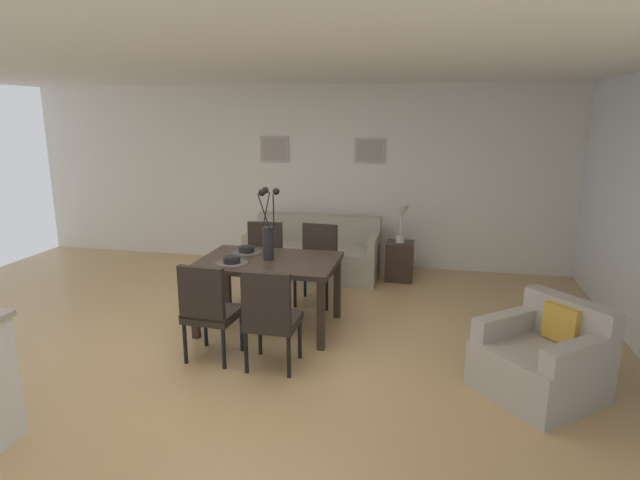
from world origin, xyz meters
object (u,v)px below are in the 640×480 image
object	(u,v)px
dining_table	(269,268)
armchair	(543,360)
framed_picture_center	(370,150)
dining_chair_near_left	(208,308)
dining_chair_near_right	(263,257)
bowl_near_left	(232,259)
side_table	(400,261)
bowl_near_right	(247,249)
table_lamp	(401,215)
centerpiece_vase	(268,232)
sofa	(314,255)
dining_chair_far_right	(317,260)
framed_picture_left	(274,149)
dining_chair_far_left	(270,315)

from	to	relation	value
dining_table	armchair	size ratio (longest dim) A/B	1.24
armchair	framed_picture_center	distance (m)	4.08
dining_chair_near_left	framed_picture_center	size ratio (longest dim) A/B	2.16
dining_chair_near_right	dining_chair_near_left	bearing A→B (deg)	-88.14
bowl_near_left	framed_picture_center	xyz separation A→B (m)	(1.02, 2.75, 0.91)
side_table	dining_chair_near_right	bearing A→B (deg)	-145.31
bowl_near_right	side_table	bearing A→B (deg)	48.42
dining_chair_near_left	bowl_near_right	distance (m)	1.11
table_lamp	dining_table	bearing A→B (deg)	-122.05
centerpiece_vase	sofa	world-z (taller)	centerpiece_vase
dining_chair_far_right	bowl_near_left	distance (m)	1.29
dining_chair_near_left	framed_picture_left	size ratio (longest dim) A/B	2.17
framed_picture_left	table_lamp	bearing A→B (deg)	-17.38
table_lamp	framed_picture_left	bearing A→B (deg)	162.62
centerpiece_vase	dining_chair_far_left	bearing A→B (deg)	-71.79
dining_chair_far_right	sofa	xyz separation A→B (m)	(-0.27, 1.03, -0.23)
dining_chair_near_right	centerpiece_vase	bearing A→B (deg)	-67.82
dining_chair_far_left	sofa	world-z (taller)	dining_chair_far_left
centerpiece_vase	side_table	world-z (taller)	centerpiece_vase
dining_table	bowl_near_right	distance (m)	0.40
dining_chair_near_left	sofa	bearing A→B (deg)	83.09
dining_chair_near_right	dining_chair_far_left	bearing A→B (deg)	-69.83
dining_chair_far_left	sofa	distance (m)	2.83
centerpiece_vase	armchair	world-z (taller)	centerpiece_vase
armchair	framed_picture_center	size ratio (longest dim) A/B	2.65
armchair	framed_picture_left	xyz separation A→B (m)	(-3.24, 3.37, 1.40)
framed_picture_center	dining_chair_near_left	bearing A→B (deg)	-106.33
centerpiece_vase	bowl_near_left	world-z (taller)	centerpiece_vase
dining_chair_far_right	framed_picture_left	distance (m)	2.27
dining_chair_far_right	side_table	size ratio (longest dim) A/B	1.77
centerpiece_vase	table_lamp	xyz separation A→B (m)	(1.21, 1.94, -0.13)
bowl_near_right	framed_picture_center	world-z (taller)	framed_picture_center
framed_picture_left	framed_picture_center	bearing A→B (deg)	0.00
side_table	bowl_near_left	bearing A→B (deg)	-125.36
bowl_near_right	side_table	world-z (taller)	bowl_near_right
dining_chair_near_right	table_lamp	distance (m)	1.94
centerpiece_vase	bowl_near_right	size ratio (longest dim) A/B	4.32
side_table	dining_chair_far_right	bearing A→B (deg)	-130.38
bowl_near_right	table_lamp	size ratio (longest dim) A/B	0.33
sofa	armchair	xyz separation A→B (m)	(2.50, -2.74, 0.01)
bowl_near_left	dining_chair_near_left	bearing A→B (deg)	-88.00
dining_chair_near_left	centerpiece_vase	world-z (taller)	centerpiece_vase
sofa	framed_picture_left	bearing A→B (deg)	139.73
dining_chair_near_right	framed_picture_left	size ratio (longest dim) A/B	2.17
dining_table	bowl_near_left	size ratio (longest dim) A/B	8.24
sofa	framed_picture_center	xyz separation A→B (m)	(0.66, 0.63, 1.41)
sofa	armchair	size ratio (longest dim) A/B	1.57
table_lamp	armchair	distance (m)	3.13
dining_chair_near_left	framed_picture_center	xyz separation A→B (m)	(1.00, 3.40, 1.18)
dining_table	framed_picture_center	bearing A→B (deg)	74.52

